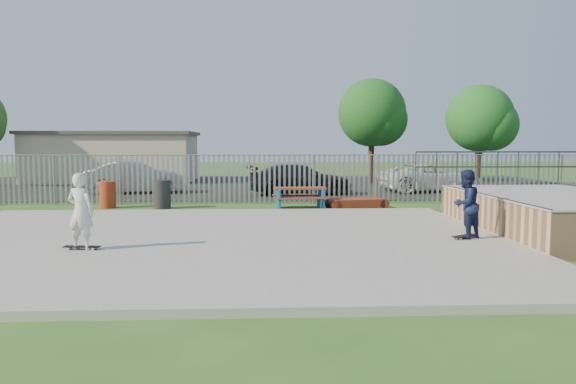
{
  "coord_description": "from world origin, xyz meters",
  "views": [
    {
      "loc": [
        1.48,
        -13.78,
        2.48
      ],
      "look_at": [
        2.24,
        2.0,
        1.1
      ],
      "focal_mm": 35.0,
      "sensor_mm": 36.0,
      "label": 1
    }
  ],
  "objects_px": {
    "car_silver": "(136,177)",
    "skater_navy": "(466,204)",
    "picnic_table": "(300,198)",
    "funbox": "(357,204)",
    "car_white": "(431,178)",
    "skater_white": "(81,211)",
    "car_dark": "(300,179)",
    "tree_mid": "(372,113)",
    "trash_bin_grey": "(162,194)",
    "trash_bin_red": "(107,195)",
    "tree_right": "(480,119)"
  },
  "relations": [
    {
      "from": "funbox",
      "to": "tree_mid",
      "type": "xyz_separation_m",
      "value": [
        3.16,
        13.3,
        4.12
      ]
    },
    {
      "from": "trash_bin_grey",
      "to": "tree_mid",
      "type": "height_order",
      "value": "tree_mid"
    },
    {
      "from": "car_dark",
      "to": "skater_navy",
      "type": "xyz_separation_m",
      "value": [
        3.13,
        -13.32,
        0.25
      ]
    },
    {
      "from": "skater_navy",
      "to": "skater_white",
      "type": "height_order",
      "value": "same"
    },
    {
      "from": "picnic_table",
      "to": "car_dark",
      "type": "relative_size",
      "value": 0.4
    },
    {
      "from": "funbox",
      "to": "skater_navy",
      "type": "distance_m",
      "value": 7.76
    },
    {
      "from": "car_dark",
      "to": "funbox",
      "type": "bearing_deg",
      "value": -171.71
    },
    {
      "from": "tree_mid",
      "to": "picnic_table",
      "type": "bearing_deg",
      "value": -111.82
    },
    {
      "from": "funbox",
      "to": "trash_bin_grey",
      "type": "xyz_separation_m",
      "value": [
        -7.39,
        0.42,
        0.35
      ]
    },
    {
      "from": "car_silver",
      "to": "skater_navy",
      "type": "distance_m",
      "value": 18.26
    },
    {
      "from": "picnic_table",
      "to": "skater_navy",
      "type": "distance_m",
      "value": 8.39
    },
    {
      "from": "trash_bin_red",
      "to": "car_white",
      "type": "relative_size",
      "value": 0.2
    },
    {
      "from": "funbox",
      "to": "car_white",
      "type": "bearing_deg",
      "value": 42.97
    },
    {
      "from": "car_dark",
      "to": "tree_right",
      "type": "relative_size",
      "value": 0.88
    },
    {
      "from": "trash_bin_grey",
      "to": "tree_right",
      "type": "distance_m",
      "value": 18.77
    },
    {
      "from": "skater_white",
      "to": "car_dark",
      "type": "bearing_deg",
      "value": -95.93
    },
    {
      "from": "tree_mid",
      "to": "skater_white",
      "type": "height_order",
      "value": "tree_mid"
    },
    {
      "from": "trash_bin_grey",
      "to": "skater_navy",
      "type": "relative_size",
      "value": 0.64
    },
    {
      "from": "picnic_table",
      "to": "trash_bin_grey",
      "type": "height_order",
      "value": "trash_bin_grey"
    },
    {
      "from": "car_silver",
      "to": "tree_right",
      "type": "height_order",
      "value": "tree_right"
    },
    {
      "from": "tree_mid",
      "to": "tree_right",
      "type": "relative_size",
      "value": 1.12
    },
    {
      "from": "trash_bin_grey",
      "to": "car_silver",
      "type": "bearing_deg",
      "value": 110.37
    },
    {
      "from": "trash_bin_grey",
      "to": "car_dark",
      "type": "xyz_separation_m",
      "value": [
        5.63,
        5.3,
        0.2
      ]
    },
    {
      "from": "trash_bin_red",
      "to": "car_silver",
      "type": "bearing_deg",
      "value": 92.59
    },
    {
      "from": "trash_bin_red",
      "to": "trash_bin_grey",
      "type": "relative_size",
      "value": 0.95
    },
    {
      "from": "trash_bin_red",
      "to": "car_dark",
      "type": "xyz_separation_m",
      "value": [
        7.74,
        5.06,
        0.23
      ]
    },
    {
      "from": "skater_navy",
      "to": "car_silver",
      "type": "bearing_deg",
      "value": -87.72
    },
    {
      "from": "trash_bin_grey",
      "to": "trash_bin_red",
      "type": "bearing_deg",
      "value": 173.47
    },
    {
      "from": "picnic_table",
      "to": "car_dark",
      "type": "bearing_deg",
      "value": 82.69
    },
    {
      "from": "picnic_table",
      "to": "tree_mid",
      "type": "distance_m",
      "value": 14.86
    },
    {
      "from": "car_dark",
      "to": "car_white",
      "type": "height_order",
      "value": "car_dark"
    },
    {
      "from": "car_silver",
      "to": "car_white",
      "type": "height_order",
      "value": "car_silver"
    },
    {
      "from": "funbox",
      "to": "car_white",
      "type": "height_order",
      "value": "car_white"
    },
    {
      "from": "car_dark",
      "to": "tree_mid",
      "type": "bearing_deg",
      "value": -41.76
    },
    {
      "from": "trash_bin_grey",
      "to": "tree_mid",
      "type": "distance_m",
      "value": 17.06
    },
    {
      "from": "picnic_table",
      "to": "car_silver",
      "type": "bearing_deg",
      "value": 134.71
    },
    {
      "from": "picnic_table",
      "to": "car_white",
      "type": "bearing_deg",
      "value": 41.18
    },
    {
      "from": "trash_bin_red",
      "to": "trash_bin_grey",
      "type": "bearing_deg",
      "value": -6.53
    },
    {
      "from": "trash_bin_red",
      "to": "tree_mid",
      "type": "distance_m",
      "value": 18.28
    },
    {
      "from": "skater_white",
      "to": "skater_navy",
      "type": "bearing_deg",
      "value": -157.32
    },
    {
      "from": "tree_right",
      "to": "car_white",
      "type": "bearing_deg",
      "value": -141.36
    },
    {
      "from": "car_silver",
      "to": "trash_bin_grey",
      "type": "bearing_deg",
      "value": -169.35
    },
    {
      "from": "tree_right",
      "to": "skater_navy",
      "type": "bearing_deg",
      "value": -112.35
    },
    {
      "from": "tree_mid",
      "to": "tree_right",
      "type": "bearing_deg",
      "value": -33.01
    },
    {
      "from": "picnic_table",
      "to": "tree_mid",
      "type": "relative_size",
      "value": 0.32
    },
    {
      "from": "picnic_table",
      "to": "car_white",
      "type": "distance_m",
      "value": 10.0
    },
    {
      "from": "car_silver",
      "to": "skater_white",
      "type": "height_order",
      "value": "skater_white"
    },
    {
      "from": "picnic_table",
      "to": "trash_bin_grey",
      "type": "xyz_separation_m",
      "value": [
        -5.21,
        0.44,
        0.13
      ]
    },
    {
      "from": "car_silver",
      "to": "tree_right",
      "type": "bearing_deg",
      "value": -90.57
    },
    {
      "from": "funbox",
      "to": "trash_bin_grey",
      "type": "relative_size",
      "value": 1.89
    }
  ]
}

